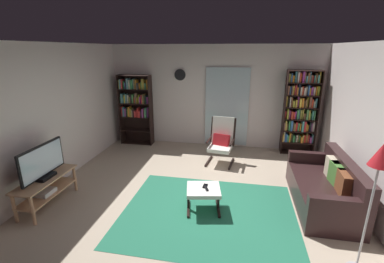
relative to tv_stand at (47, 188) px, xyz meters
The scene contains 16 objects.
ground_plane 2.41m from the tv_stand, 13.37° to the left, with size 7.02×7.02×0.00m, color tan.
wall_back 4.28m from the tv_stand, 56.03° to the left, with size 5.60×0.06×2.60m, color silver.
wall_left 1.18m from the tv_stand, 124.03° to the left, with size 0.06×6.00×2.60m, color silver.
glass_door_panel 4.38m from the tv_stand, 51.61° to the left, with size 1.10×0.01×2.00m, color silver.
area_rug 2.66m from the tv_stand, ahead, with size 2.70×2.18×0.01m, color #267053.
tv_stand is the anchor object (origin of this frame).
television 0.44m from the tv_stand, 77.50° to the left, with size 0.20×0.94×0.56m.
bookshelf_near_tv 3.28m from the tv_stand, 84.72° to the left, with size 0.85×0.30×1.85m.
bookshelf_near_sofa 5.53m from the tv_stand, 36.00° to the left, with size 0.77×0.30×2.02m.
leather_sofa 4.57m from the tv_stand, 10.86° to the left, with size 0.82×1.80×0.81m.
lounge_armchair 3.53m from the tv_stand, 41.20° to the left, with size 0.63×0.71×1.02m.
ottoman 2.56m from the tv_stand, ahead, with size 0.60×0.57×0.39m.
tv_remote 2.60m from the tv_stand, ahead, with size 0.04×0.14×0.02m, color black.
cell_phone 2.59m from the tv_stand, ahead, with size 0.07×0.14×0.01m, color black.
floor_lamp_by_sofa 4.62m from the tv_stand, ahead, with size 0.23×0.23×1.58m.
wall_clock 3.99m from the tv_stand, 66.50° to the left, with size 0.29×0.03×0.29m.
Camera 1 is at (0.72, -3.91, 2.48)m, focal length 24.89 mm.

